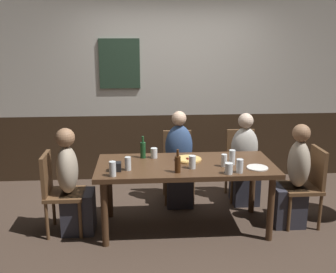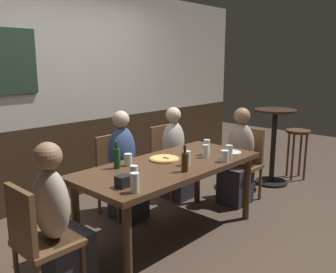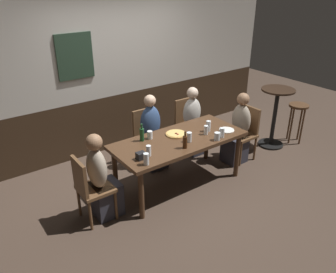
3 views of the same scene
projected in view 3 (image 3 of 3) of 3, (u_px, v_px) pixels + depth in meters
name	position (u px, v px, depth m)	size (l,w,h in m)	color
ground_plane	(178.00, 184.00, 5.02)	(12.00, 12.00, 0.00)	#423328
wall_back	(118.00, 73.00, 5.65)	(6.40, 0.13, 2.60)	#332316
dining_table	(179.00, 144.00, 4.73)	(1.89, 0.84, 0.74)	#472D1C
chair_head_west	(89.00, 186.00, 4.08)	(0.40, 0.40, 0.88)	brown
chair_head_east	(245.00, 130.00, 5.53)	(0.40, 0.40, 0.88)	brown
chair_mid_far	(147.00, 134.00, 5.41)	(0.40, 0.40, 0.88)	brown
chair_right_far	(187.00, 122.00, 5.85)	(0.40, 0.40, 0.88)	brown
person_head_west	(102.00, 182.00, 4.17)	(0.37, 0.34, 1.15)	#2D2D38
person_head_east	(238.00, 133.00, 5.45)	(0.37, 0.34, 1.15)	#2D2D38
person_mid_far	(152.00, 137.00, 5.30)	(0.34, 0.37, 1.18)	#2D2D38
person_right_far	(193.00, 126.00, 5.74)	(0.34, 0.37, 1.14)	#2D2D38
pizza	(176.00, 134.00, 4.81)	(0.30, 0.30, 0.03)	tan
beer_glass_half	(149.00, 151.00, 4.24)	(0.06, 0.06, 0.14)	silver
beer_glass_tall	(206.00, 131.00, 4.80)	(0.06, 0.06, 0.13)	silver
pint_glass_amber	(146.00, 160.00, 4.04)	(0.07, 0.07, 0.15)	silver
pint_glass_stout	(189.00, 138.00, 4.59)	(0.07, 0.07, 0.14)	silver
tumbler_water	(150.00, 135.00, 4.68)	(0.07, 0.07, 0.11)	silver
tumbler_short	(208.00, 127.00, 4.89)	(0.07, 0.07, 0.16)	silver
pint_glass_pale	(217.00, 137.00, 4.64)	(0.08, 0.08, 0.11)	silver
highball_clear	(222.00, 133.00, 4.71)	(0.07, 0.07, 0.14)	silver
beer_bottle_green	(142.00, 134.00, 4.60)	(0.06, 0.06, 0.25)	#194723
beer_bottle_brown	(185.00, 142.00, 4.41)	(0.06, 0.06, 0.24)	#42230F
plate_white_large	(227.00, 130.00, 4.94)	(0.22, 0.22, 0.01)	white
condiment_caddy	(141.00, 156.00, 4.17)	(0.11, 0.09, 0.09)	black
side_bar_table	(275.00, 113.00, 5.89)	(0.56, 0.56, 1.05)	black
bar_stool	(298.00, 113.00, 6.04)	(0.34, 0.34, 0.72)	#513521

